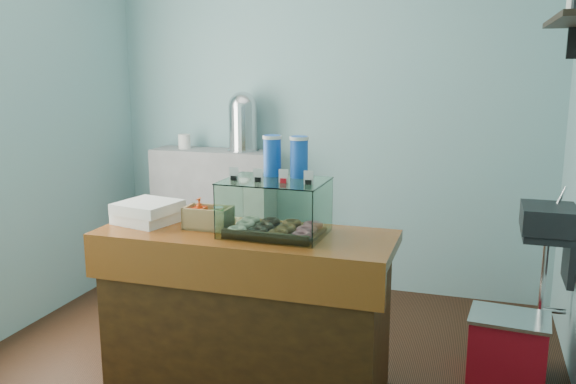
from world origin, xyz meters
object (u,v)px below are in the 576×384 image
(counter, at_px, (246,310))
(red_cooler, at_px, (508,347))
(coffee_urn, at_px, (243,120))
(display_case, at_px, (278,201))

(counter, xyz_separation_m, red_cooler, (1.39, 0.53, -0.26))
(counter, xyz_separation_m, coffee_urn, (-0.63, 1.59, 0.89))
(counter, distance_m, display_case, 0.64)
(counter, relative_size, coffee_urn, 3.39)
(display_case, relative_size, coffee_urn, 1.14)
(display_case, bearing_deg, counter, -164.29)
(coffee_urn, xyz_separation_m, red_cooler, (2.03, -1.05, -1.15))
(counter, distance_m, red_cooler, 1.52)
(display_case, distance_m, red_cooler, 1.58)
(coffee_urn, height_order, red_cooler, coffee_urn)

